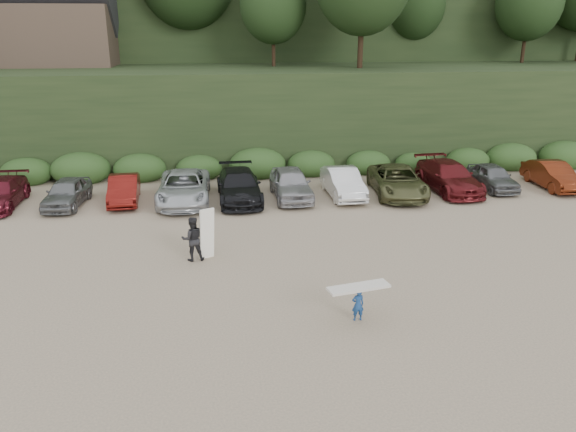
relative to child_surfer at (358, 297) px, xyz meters
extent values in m
plane|color=tan|center=(-3.09, 3.44, -0.79)|extent=(120.00, 120.00, 0.00)
cube|color=black|center=(-3.09, 25.44, 2.21)|extent=(80.00, 14.00, 6.00)
cube|color=black|center=(-3.09, 43.44, 7.21)|extent=(90.00, 30.00, 16.00)
cube|color=#2B491E|center=(-3.64, 17.94, -0.19)|extent=(46.20, 2.00, 1.20)
cube|color=brown|center=(-15.09, 27.44, 7.21)|extent=(8.00, 6.00, 4.00)
imported|color=maroon|center=(-15.13, 13.44, -0.10)|extent=(2.02, 4.80, 1.38)
imported|color=slate|center=(-11.82, 13.16, -0.09)|extent=(1.98, 4.24, 1.40)
imported|color=maroon|center=(-9.06, 13.48, -0.11)|extent=(1.77, 4.23, 1.36)
imported|color=silver|center=(-6.00, 13.12, -0.01)|extent=(2.62, 5.63, 1.56)
imported|color=black|center=(-3.15, 13.09, -0.02)|extent=(2.38, 5.43, 1.55)
imported|color=#9D9DA2|center=(-0.43, 13.14, 0.01)|extent=(2.10, 4.81, 1.61)
imported|color=white|center=(2.37, 13.15, -0.04)|extent=(1.77, 4.61, 1.50)
imported|color=brown|center=(5.34, 13.07, -0.03)|extent=(2.97, 5.68, 1.53)
imported|color=maroon|center=(8.37, 13.49, 0.00)|extent=(2.59, 5.61, 1.59)
imported|color=slate|center=(10.97, 13.58, -0.11)|extent=(1.73, 4.07, 1.37)
imported|color=#5B200D|center=(14.40, 13.38, -0.06)|extent=(1.57, 4.44, 1.46)
imported|color=navy|center=(0.00, 0.00, -0.26)|extent=(0.40, 0.28, 1.06)
cube|color=silver|center=(0.00, 0.00, 0.33)|extent=(2.01, 0.94, 0.08)
imported|color=black|center=(-5.24, 5.39, 0.09)|extent=(0.93, 0.77, 1.77)
cube|color=white|center=(-4.68, 5.45, 0.25)|extent=(0.66, 0.53, 2.08)
camera|label=1|loc=(-4.01, -15.11, 7.92)|focal=35.00mm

